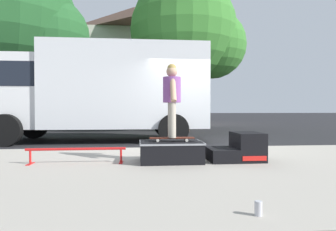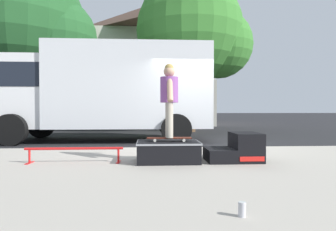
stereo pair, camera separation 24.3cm
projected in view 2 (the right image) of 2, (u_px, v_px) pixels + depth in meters
ground_plane at (200, 149)px, 7.70m from camera, size 140.00×140.00×0.00m
sidewalk_slab at (233, 171)px, 4.71m from camera, size 50.00×5.00×0.12m
skate_box at (168, 151)px, 5.17m from camera, size 1.08×0.76×0.35m
kicker_ramp at (238, 149)px, 5.25m from camera, size 0.94×0.68×0.50m
grind_rail at (74, 151)px, 5.07m from camera, size 1.65×0.28×0.26m
skateboard at (169, 138)px, 5.20m from camera, size 0.79×0.23×0.07m
skater_kid at (169, 94)px, 5.18m from camera, size 0.31×0.66×1.28m
soda_can at (242, 209)px, 2.53m from camera, size 0.07×0.07×0.13m
box_truck at (101, 89)px, 9.68m from camera, size 6.91×2.63×3.05m
street_tree_main at (26, 26)px, 14.55m from camera, size 7.03×6.39×8.47m
street_tree_neighbour at (196, 34)px, 13.57m from camera, size 5.31×4.83×7.03m
house_behind at (143, 65)px, 21.48m from camera, size 9.54×8.23×8.40m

